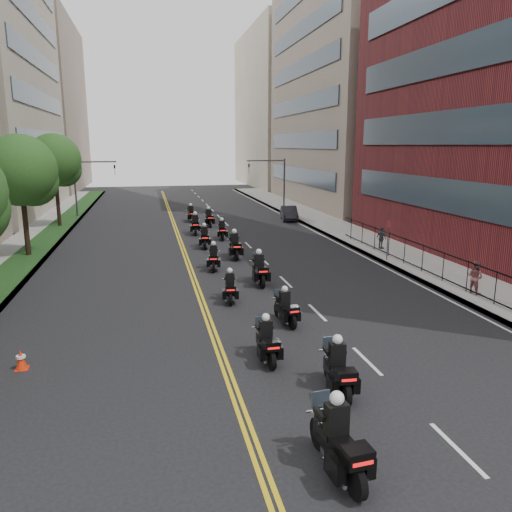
{
  "coord_description": "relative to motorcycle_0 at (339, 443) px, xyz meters",
  "views": [
    {
      "loc": [
        -3.63,
        -9.21,
        6.98
      ],
      "look_at": [
        1.14,
        12.83,
        1.95
      ],
      "focal_mm": 35.0,
      "sensor_mm": 36.0,
      "label": 1
    }
  ],
  "objects": [
    {
      "name": "motorcycle_5",
      "position": [
        1.64,
        15.14,
        -0.02
      ],
      "size": [
        0.57,
        2.46,
        1.82
      ],
      "rotation": [
        0.0,
        0.0,
        -0.02
      ],
      "color": "black",
      "rests_on": "ground"
    },
    {
      "name": "motorcycle_8",
      "position": [
        -0.06,
        25.0,
        -0.06
      ],
      "size": [
        0.6,
        2.34,
        1.72
      ],
      "rotation": [
        0.0,
        0.0,
        -0.07
      ],
      "color": "black",
      "rests_on": "ground"
    },
    {
      "name": "motorcycle_0",
      "position": [
        0.0,
        0.0,
        0.0
      ],
      "size": [
        0.69,
        2.54,
        1.87
      ],
      "rotation": [
        0.0,
        0.0,
        0.09
      ],
      "color": "black",
      "rests_on": "ground"
    },
    {
      "name": "iron_fence",
      "position": [
        10.88,
        12.25,
        0.16
      ],
      "size": [
        0.05,
        28.0,
        1.5
      ],
      "color": "black",
      "rests_on": "sidewalk_right"
    },
    {
      "name": "motorcycle_7",
      "position": [
        1.42,
        21.31,
        -0.01
      ],
      "size": [
        0.58,
        2.51,
        1.85
      ],
      "rotation": [
        0.0,
        0.0,
        -0.03
      ],
      "color": "black",
      "rests_on": "ground"
    },
    {
      "name": "building_right_tan",
      "position": [
        21.36,
        48.25,
        14.26
      ],
      "size": [
        15.11,
        28.0,
        30.0
      ],
      "color": "#7F6B5D",
      "rests_on": "ground"
    },
    {
      "name": "grass_strip",
      "position": [
        -11.32,
        25.25,
        -0.57
      ],
      "size": [
        2.0,
        90.0,
        0.04
      ],
      "primitive_type": "cube",
      "color": "#173814",
      "rests_on": "sidewalk_left"
    },
    {
      "name": "pedestrian_b",
      "position": [
        11.08,
        10.95,
        0.19
      ],
      "size": [
        0.82,
        0.92,
        1.56
      ],
      "primitive_type": "imported",
      "rotation": [
        0.0,
        0.0,
        1.92
      ],
      "color": "brown",
      "rests_on": "sidewalk_right"
    },
    {
      "name": "parked_sedan",
      "position": [
        9.28,
        36.4,
        -0.08
      ],
      "size": [
        2.06,
        4.17,
        1.32
      ],
      "primitive_type": "imported",
      "rotation": [
        0.0,
        0.0,
        -0.17
      ],
      "color": "black",
      "rests_on": "ground"
    },
    {
      "name": "motorcycle_3",
      "position": [
        1.4,
        9.24,
        -0.13
      ],
      "size": [
        0.63,
        2.08,
        1.54
      ],
      "rotation": [
        0.0,
        0.0,
        0.13
      ],
      "color": "black",
      "rests_on": "ground"
    },
    {
      "name": "motorcycle_4",
      "position": [
        -0.29,
        12.62,
        -0.13
      ],
      "size": [
        0.61,
        2.08,
        1.54
      ],
      "rotation": [
        0.0,
        0.0,
        -0.12
      ],
      "color": "black",
      "rests_on": "ground"
    },
    {
      "name": "motorcycle_2",
      "position": [
        -0.16,
        6.0,
        -0.11
      ],
      "size": [
        0.5,
        2.17,
        1.6
      ],
      "rotation": [
        0.0,
        0.0,
        0.02
      ],
      "color": "black",
      "rests_on": "ground"
    },
    {
      "name": "traffic_signal_right",
      "position": [
        9.42,
        42.25,
        2.96
      ],
      "size": [
        4.09,
        0.2,
        5.6
      ],
      "color": "#3F3F44",
      "rests_on": "ground"
    },
    {
      "name": "motorcycle_9",
      "position": [
        1.6,
        27.95,
        -0.09
      ],
      "size": [
        0.58,
        2.22,
        1.64
      ],
      "rotation": [
        0.0,
        0.0,
        -0.08
      ],
      "color": "black",
      "rests_on": "ground"
    },
    {
      "name": "motorcycle_6",
      "position": [
        -0.25,
        18.68,
        -0.09
      ],
      "size": [
        0.68,
        2.21,
        1.63
      ],
      "rotation": [
        0.0,
        0.0,
        -0.14
      ],
      "color": "black",
      "rests_on": "ground"
    },
    {
      "name": "pedestrian_c",
      "position": [
        11.45,
        21.44,
        0.14
      ],
      "size": [
        0.6,
        0.92,
        1.45
      ],
      "primitive_type": "imported",
      "rotation": [
        0.0,
        0.0,
        1.88
      ],
      "color": "#3E3E45",
      "rests_on": "sidewalk_right"
    },
    {
      "name": "motorcycle_10",
      "position": [
        -0.16,
        30.56,
        -0.03
      ],
      "size": [
        0.63,
        2.44,
        1.8
      ],
      "rotation": [
        0.0,
        0.0,
        -0.07
      ],
      "color": "black",
      "rests_on": "ground"
    },
    {
      "name": "motorcycle_11",
      "position": [
        1.37,
        34.21,
        -0.04
      ],
      "size": [
        0.55,
        2.39,
        1.77
      ],
      "rotation": [
        0.0,
        0.0,
        0.02
      ],
      "color": "black",
      "rests_on": "ground"
    },
    {
      "name": "ground",
      "position": [
        -0.12,
        0.25,
        -0.74
      ],
      "size": [
        160.0,
        160.0,
        0.0
      ],
      "primitive_type": "plane",
      "color": "black",
      "rests_on": "ground"
    },
    {
      "name": "traffic_signal_left",
      "position": [
        -9.66,
        42.25,
        2.96
      ],
      "size": [
        4.09,
        0.2,
        5.6
      ],
      "color": "#3F3F44",
      "rests_on": "ground"
    },
    {
      "name": "building_left_far",
      "position": [
        -22.12,
        78.25,
        12.26
      ],
      "size": [
        16.0,
        28.0,
        26.0
      ],
      "primitive_type": "cube",
      "color": "#7F6B5D",
      "rests_on": "ground"
    },
    {
      "name": "traffic_cone",
      "position": [
        -7.93,
        7.01,
        -0.42
      ],
      "size": [
        0.39,
        0.39,
        0.65
      ],
      "color": "red",
      "rests_on": "ground"
    },
    {
      "name": "sidewalk_right",
      "position": [
        11.88,
        25.25,
        -0.66
      ],
      "size": [
        4.0,
        90.0,
        0.15
      ],
      "primitive_type": "cube",
      "color": "gray",
      "rests_on": "ground"
    },
    {
      "name": "building_right_far",
      "position": [
        21.38,
        78.25,
        12.26
      ],
      "size": [
        15.0,
        28.0,
        26.0
      ],
      "primitive_type": "cube",
      "color": "#A09381",
      "rests_on": "ground"
    },
    {
      "name": "motorcycle_12",
      "position": [
        0.08,
        37.36,
        -0.06
      ],
      "size": [
        0.59,
        2.32,
        1.71
      ],
      "rotation": [
        0.0,
        0.0,
        0.07
      ],
      "color": "black",
      "rests_on": "ground"
    },
    {
      "name": "motorcycle_1",
      "position": [
        1.33,
        3.42,
        -0.06
      ],
      "size": [
        0.6,
        2.34,
        1.73
      ],
      "rotation": [
        0.0,
        0.0,
        -0.07
      ],
      "color": "black",
      "rests_on": "ground"
    },
    {
      "name": "sidewalk_left",
      "position": [
        -12.12,
        25.25,
        -0.66
      ],
      "size": [
        4.0,
        90.0,
        0.15
      ],
      "primitive_type": "cube",
      "color": "gray",
      "rests_on": "ground"
    }
  ]
}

